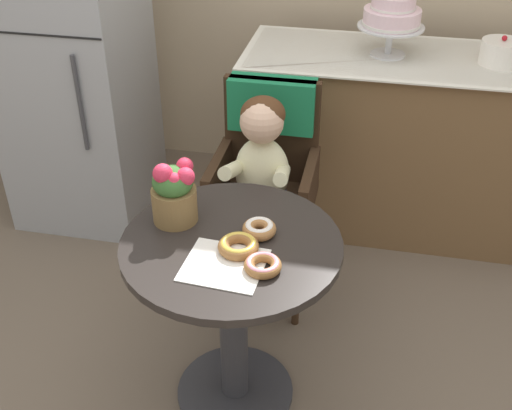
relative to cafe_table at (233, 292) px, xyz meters
name	(u,v)px	position (x,y,z in m)	size (l,w,h in m)	color
ground_plane	(235,392)	(0.00, 0.00, -0.51)	(8.00, 8.00, 0.00)	#6B5B4C
cafe_table	(233,292)	(0.00, 0.00, 0.00)	(0.72, 0.72, 0.72)	#282321
wicker_chair	(268,158)	(-0.01, 0.70, 0.13)	(0.42, 0.45, 0.95)	#332114
seated_child	(260,169)	(-0.01, 0.54, 0.17)	(0.27, 0.32, 0.73)	beige
paper_napkin	(224,265)	(0.01, -0.12, 0.21)	(0.24, 0.22, 0.00)	white
donut_front	(238,246)	(0.03, -0.04, 0.23)	(0.13, 0.13, 0.04)	#936033
donut_mid	(259,228)	(0.08, 0.06, 0.24)	(0.11, 0.11, 0.04)	#AD7542
donut_side	(263,265)	(0.13, -0.12, 0.23)	(0.12, 0.12, 0.03)	#936033
flower_vase	(174,191)	(-0.21, 0.08, 0.32)	(0.15, 0.15, 0.22)	brown
display_counter	(402,143)	(0.55, 1.30, -0.05)	(1.56, 0.62, 0.90)	brown
tiered_cake_stand	(392,12)	(0.43, 1.30, 0.59)	(0.30, 0.30, 0.33)	silver
round_layer_cake	(501,52)	(0.92, 1.29, 0.45)	(0.18, 0.18, 0.13)	white
refrigerator	(71,58)	(-1.05, 1.10, 0.34)	(0.64, 0.63, 1.70)	#9EA0A5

